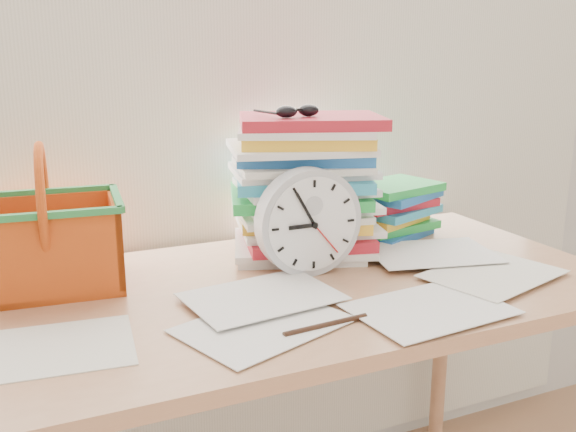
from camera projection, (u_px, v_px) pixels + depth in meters
name	position (u px, v px, depth m)	size (l,w,h in m)	color
curtain	(221.00, 16.00, 1.53)	(2.40, 0.01, 2.50)	white
desk	(286.00, 317.00, 1.35)	(1.40, 0.70, 0.75)	#B57C55
paper_stack	(304.00, 185.00, 1.50)	(0.34, 0.28, 0.33)	white
clock	(308.00, 222.00, 1.36)	(0.23, 0.23, 0.05)	#B9B9BE
sunglasses	(298.00, 111.00, 1.41)	(0.12, 0.10, 0.03)	black
book_stack	(392.00, 210.00, 1.65)	(0.24, 0.19, 0.14)	white
basket	(46.00, 218.00, 1.28)	(0.29, 0.23, 0.29)	#E95A16
pen	(326.00, 325.00, 1.12)	(0.01, 0.01, 0.17)	black
scattered_papers	(286.00, 281.00, 1.33)	(1.26, 0.42, 0.02)	white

